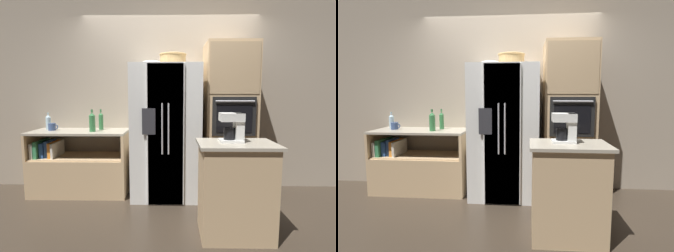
{
  "view_description": "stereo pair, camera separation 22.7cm",
  "coord_description": "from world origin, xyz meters",
  "views": [
    {
      "loc": [
        0.04,
        -3.45,
        1.38
      ],
      "look_at": [
        -0.03,
        -0.05,
        0.97
      ],
      "focal_mm": 28.0,
      "sensor_mm": 36.0,
      "label": 1
    },
    {
      "loc": [
        0.26,
        -3.44,
        1.38
      ],
      "look_at": [
        -0.03,
        -0.05,
        0.97
      ],
      "focal_mm": 28.0,
      "sensor_mm": 36.0,
      "label": 2
    }
  ],
  "objects": [
    {
      "name": "wall_oven",
      "position": [
        0.79,
        0.1,
        1.03
      ],
      "size": [
        0.65,
        0.66,
        2.05
      ],
      "color": "tan",
      "rests_on": "ground_plane"
    },
    {
      "name": "refrigerator",
      "position": [
        -0.05,
        0.04,
        0.88
      ],
      "size": [
        0.9,
        0.76,
        1.76
      ],
      "color": "silver",
      "rests_on": "ground_plane"
    },
    {
      "name": "coffee_maker",
      "position": [
        0.62,
        -0.95,
        1.08
      ],
      "size": [
        0.22,
        0.18,
        0.28
      ],
      "color": "white",
      "rests_on": "island_counter"
    },
    {
      "name": "mug",
      "position": [
        -1.64,
        0.12,
        0.93
      ],
      "size": [
        0.14,
        0.1,
        0.1
      ],
      "color": "#384C7A",
      "rests_on": "counter_left"
    },
    {
      "name": "bottle_tall",
      "position": [
        -1.74,
        0.23,
        0.99
      ],
      "size": [
        0.07,
        0.07,
        0.24
      ],
      "color": "silver",
      "rests_on": "counter_left"
    },
    {
      "name": "bottle_wide",
      "position": [
        -1.04,
        0.02,
        1.02
      ],
      "size": [
        0.08,
        0.08,
        0.3
      ],
      "color": "#33723F",
      "rests_on": "counter_left"
    },
    {
      "name": "fruit_bowl",
      "position": [
        -0.25,
        0.1,
        1.8
      ],
      "size": [
        0.28,
        0.28,
        0.06
      ],
      "color": "white",
      "rests_on": "refrigerator"
    },
    {
      "name": "island_counter",
      "position": [
        0.65,
        -0.99,
        0.47
      ],
      "size": [
        0.74,
        0.54,
        0.93
      ],
      "color": "tan",
      "rests_on": "ground_plane"
    },
    {
      "name": "wall_back",
      "position": [
        0.0,
        0.44,
        1.4
      ],
      "size": [
        12.0,
        0.06,
        2.8
      ],
      "color": "tan",
      "rests_on": "ground_plane"
    },
    {
      "name": "bottle_short",
      "position": [
        -0.98,
        0.22,
        1.01
      ],
      "size": [
        0.06,
        0.06,
        0.29
      ],
      "color": "#33723F",
      "rests_on": "counter_left"
    },
    {
      "name": "wicker_basket",
      "position": [
        0.04,
        0.06,
        1.84
      ],
      "size": [
        0.36,
        0.36,
        0.15
      ],
      "color": "tan",
      "rests_on": "refrigerator"
    },
    {
      "name": "ground_plane",
      "position": [
        0.0,
        0.0,
        0.0
      ],
      "size": [
        20.0,
        20.0,
        0.0
      ],
      "primitive_type": "plane",
      "color": "#382D23"
    },
    {
      "name": "counter_left",
      "position": [
        -1.27,
        0.11,
        0.32
      ],
      "size": [
        1.31,
        0.59,
        0.88
      ],
      "color": "tan",
      "rests_on": "ground_plane"
    }
  ]
}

